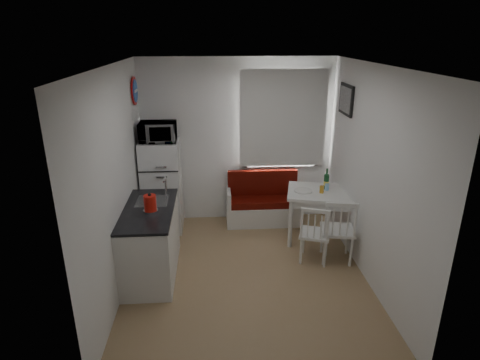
% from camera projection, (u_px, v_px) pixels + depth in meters
% --- Properties ---
extents(floor, '(3.00, 3.50, 0.02)m').
position_uv_depth(floor, '(246.00, 275.00, 5.15)').
color(floor, '#A08055').
rests_on(floor, ground).
extents(ceiling, '(3.00, 3.50, 0.02)m').
position_uv_depth(ceiling, '(247.00, 65.00, 4.25)').
color(ceiling, white).
rests_on(ceiling, wall_back).
extents(wall_back, '(3.00, 0.02, 2.60)m').
position_uv_depth(wall_back, '(237.00, 142.00, 6.34)').
color(wall_back, white).
rests_on(wall_back, floor).
extents(wall_front, '(3.00, 0.02, 2.60)m').
position_uv_depth(wall_front, '(266.00, 259.00, 3.06)').
color(wall_front, white).
rests_on(wall_front, floor).
extents(wall_left, '(0.02, 3.50, 2.60)m').
position_uv_depth(wall_left, '(117.00, 183.00, 4.60)').
color(wall_left, white).
rests_on(wall_left, floor).
extents(wall_right, '(0.02, 3.50, 2.60)m').
position_uv_depth(wall_right, '(371.00, 177.00, 4.80)').
color(wall_right, white).
rests_on(wall_right, floor).
extents(window, '(1.22, 0.06, 1.47)m').
position_uv_depth(window, '(282.00, 121.00, 6.24)').
color(window, white).
rests_on(window, wall_back).
extents(curtain, '(1.35, 0.02, 1.50)m').
position_uv_depth(curtain, '(283.00, 119.00, 6.16)').
color(curtain, white).
rests_on(curtain, wall_back).
extents(kitchen_counter, '(0.62, 1.32, 1.16)m').
position_uv_depth(kitchen_counter, '(151.00, 241.00, 5.06)').
color(kitchen_counter, white).
rests_on(kitchen_counter, floor).
extents(wall_sign, '(0.03, 0.40, 0.40)m').
position_uv_depth(wall_sign, '(135.00, 91.00, 5.67)').
color(wall_sign, '#194998').
rests_on(wall_sign, wall_left).
extents(picture_frame, '(0.04, 0.52, 0.42)m').
position_uv_depth(picture_frame, '(346.00, 100.00, 5.57)').
color(picture_frame, black).
rests_on(picture_frame, wall_right).
extents(bench, '(1.18, 0.45, 0.85)m').
position_uv_depth(bench, '(263.00, 206.00, 6.49)').
color(bench, white).
rests_on(bench, floor).
extents(dining_table, '(1.16, 0.93, 0.77)m').
position_uv_depth(dining_table, '(324.00, 197.00, 5.81)').
color(dining_table, white).
rests_on(dining_table, floor).
extents(chair_left, '(0.49, 0.48, 0.44)m').
position_uv_depth(chair_left, '(317.00, 229.00, 5.24)').
color(chair_left, white).
rests_on(chair_left, floor).
extents(chair_right, '(0.49, 0.48, 0.49)m').
position_uv_depth(chair_right, '(340.00, 225.00, 5.23)').
color(chair_right, white).
rests_on(chair_right, floor).
extents(fridge, '(0.57, 0.57, 1.43)m').
position_uv_depth(fridge, '(162.00, 186.00, 6.14)').
color(fridge, white).
rests_on(fridge, floor).
extents(microwave, '(0.52, 0.35, 0.29)m').
position_uv_depth(microwave, '(158.00, 132.00, 5.79)').
color(microwave, white).
rests_on(microwave, fridge).
extents(kettle, '(0.18, 0.18, 0.24)m').
position_uv_depth(kettle, '(150.00, 203.00, 4.77)').
color(kettle, red).
rests_on(kettle, kitchen_counter).
extents(wine_bottle, '(0.08, 0.08, 0.31)m').
position_uv_depth(wine_bottle, '(327.00, 179.00, 5.82)').
color(wine_bottle, '#164723').
rests_on(wine_bottle, dining_table).
extents(drinking_glass_orange, '(0.06, 0.06, 0.10)m').
position_uv_depth(drinking_glass_orange, '(322.00, 189.00, 5.71)').
color(drinking_glass_orange, '#C78C21').
rests_on(drinking_glass_orange, dining_table).
extents(drinking_glass_blue, '(0.06, 0.06, 0.10)m').
position_uv_depth(drinking_glass_blue, '(327.00, 187.00, 5.81)').
color(drinking_glass_blue, '#8CCCEF').
rests_on(drinking_glass_blue, dining_table).
extents(plate, '(0.26, 0.26, 0.02)m').
position_uv_depth(plate, '(303.00, 191.00, 5.77)').
color(plate, white).
rests_on(plate, dining_table).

